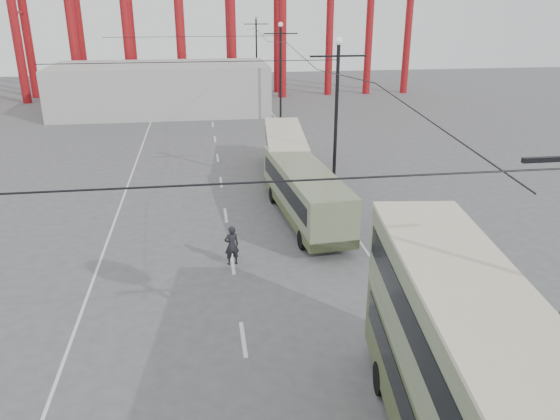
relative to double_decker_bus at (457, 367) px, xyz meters
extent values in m
plane|color=#505053|center=(-3.66, 2.30, -3.02)|extent=(160.00, 160.00, 0.00)
cube|color=silver|center=(-4.66, 21.30, -3.01)|extent=(0.15, 82.00, 0.01)
cube|color=silver|center=(1.74, 22.30, -3.01)|extent=(0.12, 120.00, 0.01)
cube|color=silver|center=(-10.66, 22.30, -3.01)|extent=(0.12, 120.00, 0.01)
cylinder|color=black|center=(1.94, 20.30, 1.48)|extent=(0.20, 0.20, 9.00)
cylinder|color=black|center=(1.94, 20.30, -2.77)|extent=(0.44, 0.44, 0.50)
cube|color=black|center=(1.94, 20.30, 5.28)|extent=(3.20, 0.10, 0.10)
sphere|color=white|center=(1.94, 20.30, 6.08)|extent=(0.44, 0.44, 0.44)
cylinder|color=black|center=(1.94, 42.30, 1.48)|extent=(0.20, 0.20, 9.00)
cylinder|color=black|center=(1.94, 42.30, -2.77)|extent=(0.44, 0.44, 0.50)
cube|color=black|center=(1.94, 42.30, 5.28)|extent=(3.20, 0.10, 0.10)
sphere|color=white|center=(1.94, 42.30, 6.08)|extent=(0.44, 0.44, 0.44)
cylinder|color=black|center=(1.94, 64.30, 1.48)|extent=(0.20, 0.20, 9.00)
cylinder|color=black|center=(1.94, 64.30, -2.77)|extent=(0.44, 0.44, 0.50)
cube|color=black|center=(1.94, 64.30, 5.28)|extent=(3.20, 0.10, 0.10)
sphere|color=white|center=(1.94, 64.30, 6.08)|extent=(0.44, 0.44, 0.44)
cylinder|color=maroon|center=(-25.66, 57.30, 5.98)|extent=(1.00, 1.00, 18.00)
cylinder|color=maroon|center=(-25.66, 61.30, 5.98)|extent=(1.00, 1.00, 18.00)
cylinder|color=maroon|center=(15.34, 58.30, 7.98)|extent=(0.90, 0.90, 22.00)
cylinder|color=maroon|center=(20.34, 58.30, 3.98)|extent=(0.90, 0.90, 14.00)
cube|color=#AEAEA8|center=(-9.66, 49.30, -0.52)|extent=(22.00, 10.00, 5.00)
cube|color=#3C4525|center=(0.00, 0.00, -1.36)|extent=(3.75, 10.27, 2.21)
cube|color=black|center=(0.00, 0.00, -0.91)|extent=(3.54, 8.29, 0.90)
cube|color=#687757|center=(0.00, 0.00, -0.11)|extent=(3.77, 10.28, 0.30)
cube|color=#687757|center=(0.00, 0.00, 1.15)|extent=(3.75, 10.27, 2.21)
cube|color=black|center=(0.00, 0.00, 1.25)|extent=(3.71, 9.68, 0.85)
cube|color=beige|center=(0.00, 0.00, 2.31)|extent=(3.77, 10.28, 0.12)
cylinder|color=black|center=(-0.77, 2.93, -2.52)|extent=(0.40, 1.03, 1.00)
cylinder|color=black|center=(1.48, 2.65, -2.52)|extent=(0.40, 1.03, 1.00)
cube|color=#687757|center=(-0.47, 16.95, -1.37)|extent=(3.21, 10.53, 2.26)
cube|color=black|center=(-0.47, 16.95, -0.99)|extent=(3.15, 9.41, 0.90)
cube|color=#3C4525|center=(-0.47, 16.95, -2.27)|extent=(3.24, 10.53, 0.47)
cube|color=#687757|center=(-0.47, 16.95, -0.16)|extent=(3.23, 10.53, 0.15)
cylinder|color=black|center=(-1.77, 19.78, -2.55)|extent=(0.34, 0.96, 0.94)
cylinder|color=black|center=(0.35, 19.95, -2.55)|extent=(0.34, 0.96, 0.94)
cylinder|color=black|center=(-1.26, 13.57, -2.55)|extent=(0.34, 0.96, 0.94)
cylinder|color=black|center=(0.86, 13.75, -2.55)|extent=(0.34, 0.96, 0.94)
cube|color=beige|center=(-0.27, 25.20, -1.34)|extent=(3.29, 9.81, 2.31)
cube|color=black|center=(-0.27, 25.20, -0.95)|extent=(3.22, 8.66, 0.91)
cube|color=#3C4525|center=(-0.27, 25.20, -2.25)|extent=(3.32, 9.81, 0.48)
cube|color=beige|center=(-0.27, 25.20, -0.10)|extent=(3.31, 9.81, 0.15)
cylinder|color=black|center=(-1.12, 27.80, -2.54)|extent=(0.36, 0.98, 0.96)
cylinder|color=black|center=(1.05, 27.60, -2.54)|extent=(0.36, 0.98, 0.96)
cylinder|color=black|center=(-1.62, 22.43, -2.54)|extent=(0.36, 0.98, 0.96)
cylinder|color=black|center=(0.55, 22.23, -2.54)|extent=(0.36, 0.98, 0.96)
imported|color=black|center=(-4.67, 12.26, -2.10)|extent=(0.76, 0.59, 1.85)
camera|label=1|loc=(-5.72, -10.02, 8.15)|focal=35.00mm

